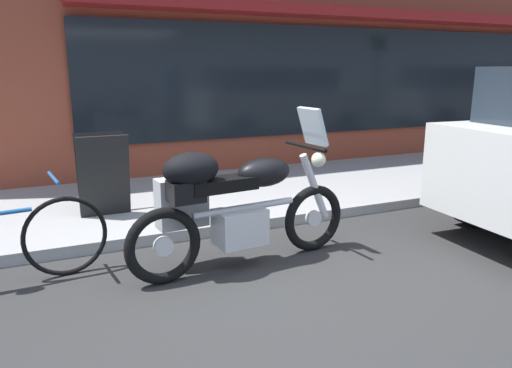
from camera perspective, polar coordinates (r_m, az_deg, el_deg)
The scene contains 3 objects.
ground_plane at distance 4.03m, azimuth 1.40°, elevation -12.24°, with size 80.00×80.00×0.00m, color #2C2C2C.
touring_motorcycle at distance 4.24m, azimuth -3.09°, elevation -2.16°, with size 2.18×0.62×1.41m.
sandwich_board_sign at distance 5.70m, azimuth -17.67°, elevation 1.08°, with size 0.55×0.41×0.93m.
Camera 1 is at (-1.57, -3.27, 1.75)m, focal length 33.74 mm.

